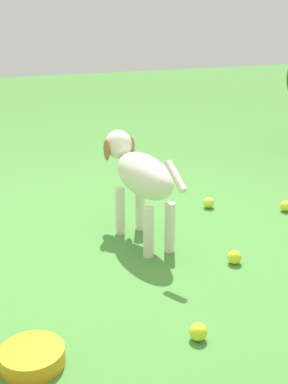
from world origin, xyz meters
The scene contains 7 objects.
ground centered at (0.00, 0.00, 0.00)m, with size 14.00×14.00×0.00m, color #478438.
dog centered at (0.17, 0.00, 0.35)m, with size 0.24×0.78×0.53m.
tennis_ball_0 centered at (0.05, -0.88, 0.03)m, with size 0.07×0.07×0.07m, color #CEE12A.
tennis_ball_1 centered at (0.48, -0.42, 0.03)m, with size 0.07×0.07×0.07m, color yellow.
tennis_ball_2 centered at (1.11, 0.04, 0.03)m, with size 0.07×0.07×0.07m, color #D7DD3B.
tennis_ball_4 centered at (0.71, 0.26, 0.03)m, with size 0.07×0.07×0.07m, color #CBE43D.
water_bowl centered at (-0.53, -0.79, 0.03)m, with size 0.22×0.22×0.06m, color orange.
Camera 1 is at (-0.71, -2.26, 1.13)m, focal length 47.99 mm.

